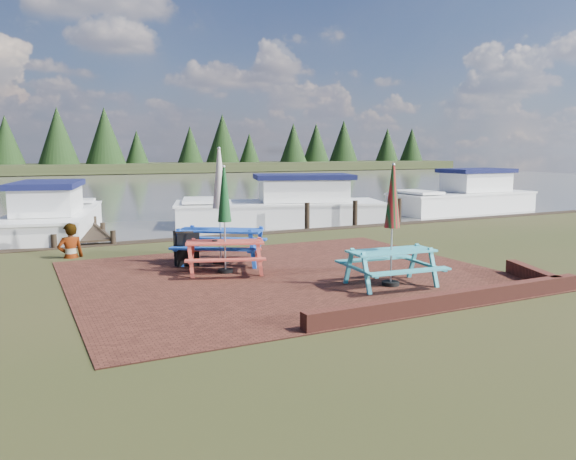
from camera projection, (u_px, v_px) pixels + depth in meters
The scene contains 14 objects.
ground at pixel (309, 285), 11.36m from camera, with size 120.00×120.00×0.00m, color black.
paving at pixel (287, 275), 12.25m from camera, with size 9.00×7.50×0.02m, color #381912.
brick_wall at pixel (477, 293), 10.14m from camera, with size 6.21×1.79×0.30m.
water at pixel (85, 186), 44.19m from camera, with size 120.00×60.00×0.02m, color #49463E.
far_treeline at pixel (55, 146), 69.46m from camera, with size 120.00×10.00×8.10m.
picnic_table_teal at pixel (392, 244), 11.17m from camera, with size 1.88×1.70×2.43m.
picnic_table_red at pixel (225, 236), 12.37m from camera, with size 2.11×1.99×2.36m.
picnic_table_blue at pixel (220, 224), 13.38m from camera, with size 2.63×2.57×2.76m.
chalkboard at pixel (186, 249), 13.12m from camera, with size 0.54×0.56×0.83m.
jetty at pixel (70, 225), 19.81m from camera, with size 1.76×9.08×1.00m.
boat_jetty at pixel (53, 219), 18.78m from camera, with size 4.06×7.63×2.10m.
boat_near at pixel (284, 209), 22.01m from camera, with size 8.52×5.15×2.18m.
boat_far at pixel (465, 198), 26.60m from camera, with size 7.28×2.70×2.26m.
person at pixel (69, 224), 14.15m from camera, with size 0.64×0.42×1.76m, color gray.
Camera 1 is at (-5.30, -9.75, 2.70)m, focal length 35.00 mm.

